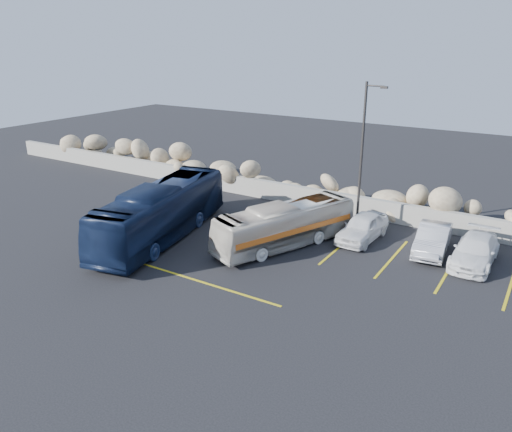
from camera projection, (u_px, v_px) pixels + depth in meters
The scene contains 10 objects.
ground at pixel (217, 290), 21.09m from camera, with size 90.00×90.00×0.00m, color black.
seawall at pixel (333, 201), 30.47m from camera, with size 60.00×0.40×1.20m, color gray.
riprap_pile at pixel (341, 186), 31.19m from camera, with size 54.00×2.80×2.60m, color #9D8667, non-canonical shape.
parking_lines at pixel (369, 266), 23.22m from camera, with size 18.16×9.36×0.01m.
lamppost at pixel (363, 155), 25.95m from camera, with size 1.14×0.18×8.00m.
vintage_bus at pixel (285, 225), 25.18m from camera, with size 1.87×7.99×2.23m, color silver.
tour_coach at pixel (162, 212), 26.12m from camera, with size 2.43×10.38×2.89m, color #111C38.
car_a at pixel (362, 227), 26.09m from camera, with size 1.63×4.06×1.38m, color white.
car_b at pixel (433, 239), 24.59m from camera, with size 1.44×4.13×1.36m, color #BBBBC0.
car_c at pixel (475, 251), 23.34m from camera, with size 1.78×4.38×1.27m, color white.
Camera 1 is at (11.34, -15.08, 10.07)m, focal length 35.00 mm.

